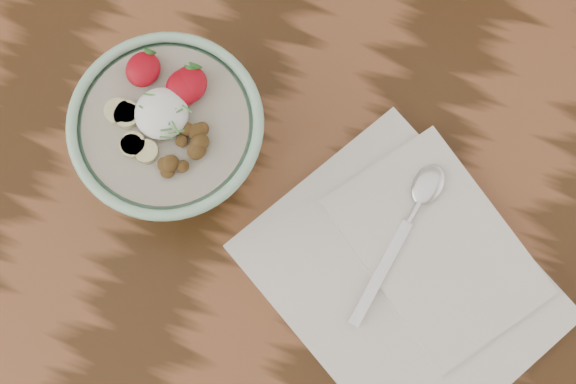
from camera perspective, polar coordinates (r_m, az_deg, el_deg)
The scene contains 4 objects.
table at distance 95.83cm, azimuth -4.57°, elevation 3.53°, with size 160.00×90.00×75.00cm.
breakfast_bowl at distance 80.17cm, azimuth -8.33°, elevation 4.00°, with size 18.73×18.73×12.47cm.
napkin at distance 82.92cm, azimuth 8.61°, elevation -5.77°, with size 36.82×34.86×1.78cm.
spoon at distance 82.81cm, azimuth 9.12°, elevation -1.01°, with size 5.28×18.82×0.98cm.
Camera 1 is at (16.53, -23.96, 157.00)cm, focal length 50.00 mm.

